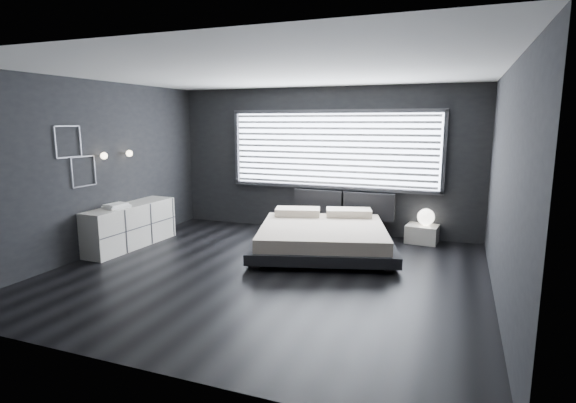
% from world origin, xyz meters
% --- Properties ---
extents(room, '(6.04, 6.00, 2.80)m').
position_xyz_m(room, '(0.00, 0.00, 1.40)').
color(room, black).
rests_on(room, ground).
extents(window, '(4.14, 0.09, 1.52)m').
position_xyz_m(window, '(0.20, 2.70, 1.61)').
color(window, white).
rests_on(window, ground).
extents(headboard, '(1.96, 0.16, 0.52)m').
position_xyz_m(headboard, '(0.45, 2.64, 0.57)').
color(headboard, black).
rests_on(headboard, ground).
extents(sconce_near, '(0.18, 0.11, 0.11)m').
position_xyz_m(sconce_near, '(-2.88, 0.05, 1.60)').
color(sconce_near, silver).
rests_on(sconce_near, ground).
extents(sconce_far, '(0.18, 0.11, 0.11)m').
position_xyz_m(sconce_far, '(-2.88, 0.65, 1.60)').
color(sconce_far, silver).
rests_on(sconce_far, ground).
extents(wall_art_upper, '(0.01, 0.48, 0.48)m').
position_xyz_m(wall_art_upper, '(-2.98, -0.55, 1.85)').
color(wall_art_upper, '#47474C').
rests_on(wall_art_upper, ground).
extents(wall_art_lower, '(0.01, 0.48, 0.48)m').
position_xyz_m(wall_art_lower, '(-2.98, -0.30, 1.38)').
color(wall_art_lower, '#47474C').
rests_on(wall_art_lower, ground).
extents(bed, '(2.77, 2.70, 0.59)m').
position_xyz_m(bed, '(0.44, 1.31, 0.27)').
color(bed, black).
rests_on(bed, ground).
extents(nightstand, '(0.59, 0.51, 0.32)m').
position_xyz_m(nightstand, '(1.95, 2.50, 0.16)').
color(nightstand, silver).
rests_on(nightstand, ground).
extents(orb_lamp, '(0.30, 0.30, 0.30)m').
position_xyz_m(orb_lamp, '(2.00, 2.53, 0.47)').
color(orb_lamp, white).
rests_on(orb_lamp, nightstand).
extents(dresser, '(0.60, 1.87, 0.74)m').
position_xyz_m(dresser, '(-2.78, 0.42, 0.37)').
color(dresser, silver).
rests_on(dresser, ground).
extents(book_stack, '(0.37, 0.43, 0.08)m').
position_xyz_m(book_stack, '(-2.75, 0.11, 0.77)').
color(book_stack, white).
rests_on(book_stack, dresser).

